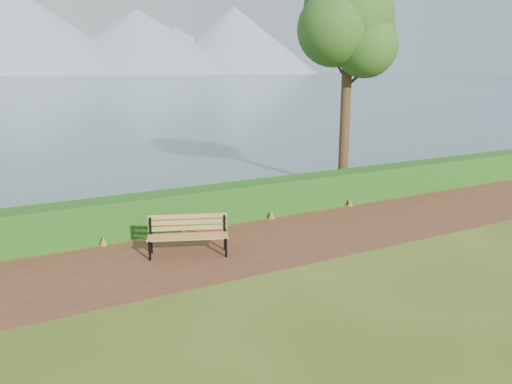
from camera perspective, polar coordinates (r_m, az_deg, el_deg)
ground at (r=12.15m, az=0.08°, el=-6.59°), size 140.00×140.00×0.00m
path at (r=12.40m, az=-0.58°, el=-6.14°), size 40.00×3.40×0.01m
hedge at (r=14.23m, az=-4.92°, el=-1.44°), size 32.00×0.85×1.00m
bench at (r=11.81m, az=-7.79°, el=-4.58°), size 1.92×1.18×0.93m
tree at (r=18.19m, az=10.58°, el=18.27°), size 3.94×3.24×7.68m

